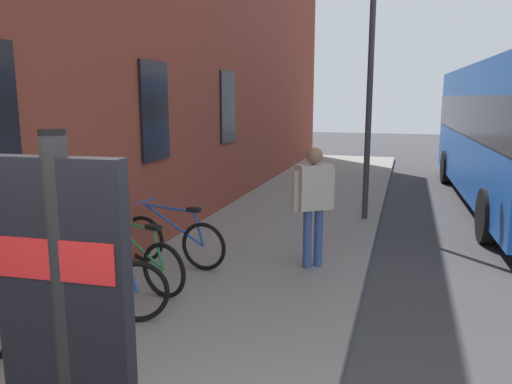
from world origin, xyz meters
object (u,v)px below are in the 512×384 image
object	(u,v)px
bicycle_far_end	(21,335)
pedestrian_near_bus	(314,195)
bicycle_leaning_wall	(91,290)
bicycle_mid_rack	(134,261)
street_lamp	(371,67)
bicycle_under_window	(173,241)
transit_info_sign	(67,334)

from	to	relation	value
bicycle_far_end	pedestrian_near_bus	size ratio (longest dim) A/B	0.97
bicycle_leaning_wall	bicycle_mid_rack	distance (m)	1.05
pedestrian_near_bus	bicycle_far_end	bearing A→B (deg)	151.99
pedestrian_near_bus	street_lamp	world-z (taller)	street_lamp
bicycle_far_end	bicycle_under_window	world-z (taller)	same
bicycle_leaning_wall	transit_info_sign	size ratio (longest dim) A/B	0.70
bicycle_mid_rack	street_lamp	size ratio (longest dim) A/B	0.33
bicycle_mid_rack	bicycle_leaning_wall	bearing A→B (deg)	-176.90
bicycle_far_end	bicycle_mid_rack	bearing A→B (deg)	2.37
bicycle_mid_rack	bicycle_under_window	size ratio (longest dim) A/B	0.97
bicycle_far_end	bicycle_leaning_wall	size ratio (longest dim) A/B	1.03
bicycle_mid_rack	street_lamp	world-z (taller)	street_lamp
bicycle_far_end	bicycle_under_window	distance (m)	3.18
bicycle_mid_rack	transit_info_sign	size ratio (longest dim) A/B	0.71
bicycle_mid_rack	street_lamp	xyz separation A→B (m)	(4.93, -2.58, 2.71)
bicycle_leaning_wall	street_lamp	world-z (taller)	street_lamp
bicycle_far_end	transit_info_sign	bearing A→B (deg)	-133.39
transit_info_sign	bicycle_far_end	bearing A→B (deg)	46.61
bicycle_under_window	pedestrian_near_bus	world-z (taller)	pedestrian_near_bus
bicycle_under_window	bicycle_far_end	bearing A→B (deg)	-179.66
bicycle_leaning_wall	bicycle_under_window	distance (m)	2.06
street_lamp	bicycle_mid_rack	bearing A→B (deg)	152.35
pedestrian_near_bus	bicycle_mid_rack	bearing A→B (deg)	127.15
bicycle_under_window	bicycle_leaning_wall	bearing A→B (deg)	179.62
bicycle_mid_rack	transit_info_sign	xyz separation A→B (m)	(-4.09, -2.12, 1.21)
transit_info_sign	street_lamp	world-z (taller)	street_lamp
bicycle_leaning_wall	pedestrian_near_bus	xyz separation A→B (m)	(2.63, -2.03, 0.71)
bicycle_leaning_wall	bicycle_mid_rack	bearing A→B (deg)	3.10
bicycle_far_end	bicycle_mid_rack	distance (m)	2.17
transit_info_sign	bicycle_leaning_wall	bearing A→B (deg)	34.15
bicycle_leaning_wall	bicycle_under_window	world-z (taller)	same
bicycle_under_window	street_lamp	xyz separation A→B (m)	(3.91, -2.51, 2.71)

